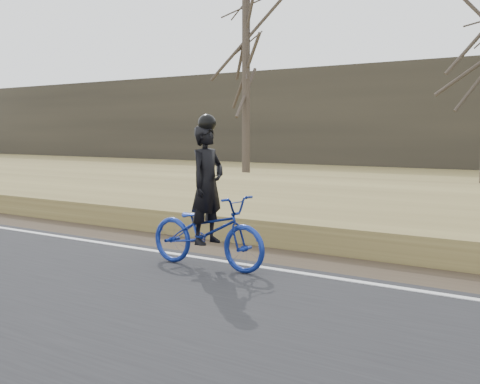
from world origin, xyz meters
The scene contains 2 objects.
cyclist centered at (-4.98, -0.27, 0.75)m, with size 2.03×0.75×2.21m.
bare_tree_far_left centered at (-16.17, 15.47, 3.98)m, with size 0.36×0.36×7.96m, color #4B4037.
Camera 1 is at (1.19, -7.53, 2.01)m, focal length 50.00 mm.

